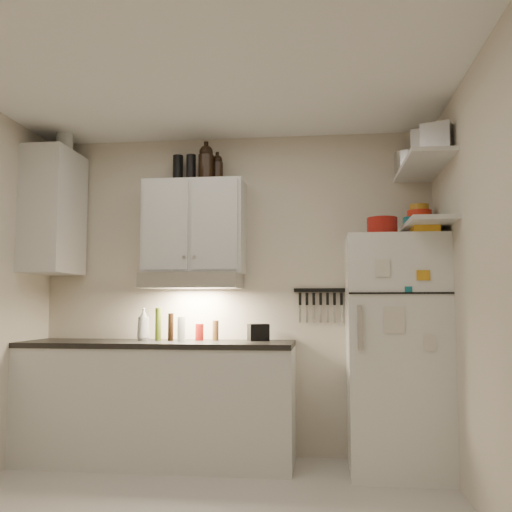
# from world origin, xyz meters

# --- Properties ---
(ceiling) EXTENTS (3.20, 3.00, 0.02)m
(ceiling) POSITION_xyz_m (0.00, 0.00, 2.61)
(ceiling) COLOR white
(ceiling) RESTS_ON ground
(back_wall) EXTENTS (3.20, 0.02, 2.60)m
(back_wall) POSITION_xyz_m (0.00, 1.51, 1.30)
(back_wall) COLOR beige
(back_wall) RESTS_ON ground
(right_wall) EXTENTS (0.02, 3.00, 2.60)m
(right_wall) POSITION_xyz_m (1.61, 0.00, 1.30)
(right_wall) COLOR beige
(right_wall) RESTS_ON ground
(base_cabinet) EXTENTS (2.10, 0.60, 0.88)m
(base_cabinet) POSITION_xyz_m (-0.55, 1.20, 0.44)
(base_cabinet) COLOR silver
(base_cabinet) RESTS_ON floor
(countertop) EXTENTS (2.10, 0.62, 0.04)m
(countertop) POSITION_xyz_m (-0.55, 1.20, 0.90)
(countertop) COLOR black
(countertop) RESTS_ON base_cabinet
(upper_cabinet) EXTENTS (0.80, 0.33, 0.75)m
(upper_cabinet) POSITION_xyz_m (-0.30, 1.33, 1.83)
(upper_cabinet) COLOR silver
(upper_cabinet) RESTS_ON back_wall
(side_cabinet) EXTENTS (0.33, 0.55, 1.00)m
(side_cabinet) POSITION_xyz_m (-1.44, 1.20, 1.95)
(side_cabinet) COLOR silver
(side_cabinet) RESTS_ON left_wall
(range_hood) EXTENTS (0.76, 0.46, 0.12)m
(range_hood) POSITION_xyz_m (-0.30, 1.27, 1.39)
(range_hood) COLOR silver
(range_hood) RESTS_ON back_wall
(fridge) EXTENTS (0.70, 0.68, 1.70)m
(fridge) POSITION_xyz_m (1.25, 1.16, 0.85)
(fridge) COLOR white
(fridge) RESTS_ON floor
(shelf_hi) EXTENTS (0.30, 0.95, 0.03)m
(shelf_hi) POSITION_xyz_m (1.45, 1.02, 2.20)
(shelf_hi) COLOR silver
(shelf_hi) RESTS_ON right_wall
(shelf_lo) EXTENTS (0.30, 0.95, 0.03)m
(shelf_lo) POSITION_xyz_m (1.45, 1.02, 1.76)
(shelf_lo) COLOR silver
(shelf_lo) RESTS_ON right_wall
(knife_strip) EXTENTS (0.42, 0.02, 0.03)m
(knife_strip) POSITION_xyz_m (0.70, 1.49, 1.32)
(knife_strip) COLOR black
(knife_strip) RESTS_ON back_wall
(dutch_oven) EXTENTS (0.28, 0.28, 0.13)m
(dutch_oven) POSITION_xyz_m (1.15, 1.00, 1.76)
(dutch_oven) COLOR maroon
(dutch_oven) RESTS_ON fridge
(book_stack) EXTENTS (0.18, 0.22, 0.07)m
(book_stack) POSITION_xyz_m (1.44, 0.93, 1.74)
(book_stack) COLOR orange
(book_stack) RESTS_ON fridge
(spice_jar) EXTENTS (0.07, 0.07, 0.10)m
(spice_jar) POSITION_xyz_m (1.37, 1.15, 1.75)
(spice_jar) COLOR silver
(spice_jar) RESTS_ON fridge
(stock_pot) EXTENTS (0.30, 0.30, 0.18)m
(stock_pot) POSITION_xyz_m (1.41, 1.36, 2.30)
(stock_pot) COLOR silver
(stock_pot) RESTS_ON shelf_hi
(tin_a) EXTENTS (0.25, 0.24, 0.21)m
(tin_a) POSITION_xyz_m (1.47, 0.92, 2.32)
(tin_a) COLOR #AAAAAD
(tin_a) RESTS_ON shelf_hi
(tin_b) EXTENTS (0.25, 0.25, 0.19)m
(tin_b) POSITION_xyz_m (1.50, 0.74, 2.31)
(tin_b) COLOR #AAAAAD
(tin_b) RESTS_ON shelf_hi
(bowl_teal) EXTENTS (0.24, 0.24, 0.09)m
(bowl_teal) POSITION_xyz_m (1.46, 1.31, 1.82)
(bowl_teal) COLOR #166C79
(bowl_teal) RESTS_ON shelf_lo
(bowl_orange) EXTENTS (0.19, 0.19, 0.06)m
(bowl_orange) POSITION_xyz_m (1.47, 1.33, 1.90)
(bowl_orange) COLOR red
(bowl_orange) RESTS_ON bowl_teal
(bowl_yellow) EXTENTS (0.15, 0.15, 0.05)m
(bowl_yellow) POSITION_xyz_m (1.47, 1.33, 1.95)
(bowl_yellow) COLOR #C38822
(bowl_yellow) RESTS_ON bowl_orange
(plates) EXTENTS (0.28, 0.28, 0.06)m
(plates) POSITION_xyz_m (1.52, 1.04, 1.80)
(plates) COLOR #166C79
(plates) RESTS_ON shelf_lo
(growler_a) EXTENTS (0.16, 0.16, 0.29)m
(growler_a) POSITION_xyz_m (-0.20, 1.29, 2.35)
(growler_a) COLOR black
(growler_a) RESTS_ON upper_cabinet
(growler_b) EXTENTS (0.11, 0.11, 0.23)m
(growler_b) POSITION_xyz_m (-0.12, 1.35, 2.31)
(growler_b) COLOR black
(growler_b) RESTS_ON upper_cabinet
(thermos_a) EXTENTS (0.09, 0.09, 0.23)m
(thermos_a) POSITION_xyz_m (-0.34, 1.34, 2.31)
(thermos_a) COLOR black
(thermos_a) RESTS_ON upper_cabinet
(thermos_b) EXTENTS (0.09, 0.09, 0.24)m
(thermos_b) POSITION_xyz_m (-0.47, 1.41, 2.32)
(thermos_b) COLOR black
(thermos_b) RESTS_ON upper_cabinet
(side_jar) EXTENTS (0.17, 0.17, 0.18)m
(side_jar) POSITION_xyz_m (-1.37, 1.22, 2.54)
(side_jar) COLOR silver
(side_jar) RESTS_ON side_cabinet
(soap_bottle) EXTENTS (0.13, 0.13, 0.29)m
(soap_bottle) POSITION_xyz_m (-0.70, 1.30, 1.06)
(soap_bottle) COLOR silver
(soap_bottle) RESTS_ON countertop
(pepper_mill) EXTENTS (0.05, 0.05, 0.16)m
(pepper_mill) POSITION_xyz_m (-0.13, 1.34, 1.00)
(pepper_mill) COLOR brown
(pepper_mill) RESTS_ON countertop
(oil_bottle) EXTENTS (0.05, 0.05, 0.26)m
(oil_bottle) POSITION_xyz_m (-0.58, 1.28, 1.05)
(oil_bottle) COLOR #435715
(oil_bottle) RESTS_ON countertop
(vinegar_bottle) EXTENTS (0.05, 0.05, 0.22)m
(vinegar_bottle) POSITION_xyz_m (-0.47, 1.28, 1.03)
(vinegar_bottle) COLOR black
(vinegar_bottle) RESTS_ON countertop
(clear_bottle) EXTENTS (0.07, 0.07, 0.19)m
(clear_bottle) POSITION_xyz_m (-0.38, 1.24, 1.01)
(clear_bottle) COLOR silver
(clear_bottle) RESTS_ON countertop
(red_jar) EXTENTS (0.08, 0.08, 0.13)m
(red_jar) POSITION_xyz_m (-0.25, 1.33, 0.99)
(red_jar) COLOR maroon
(red_jar) RESTS_ON countertop
(caddy) EXTENTS (0.18, 0.16, 0.13)m
(caddy) POSITION_xyz_m (0.22, 1.35, 0.99)
(caddy) COLOR black
(caddy) RESTS_ON countertop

